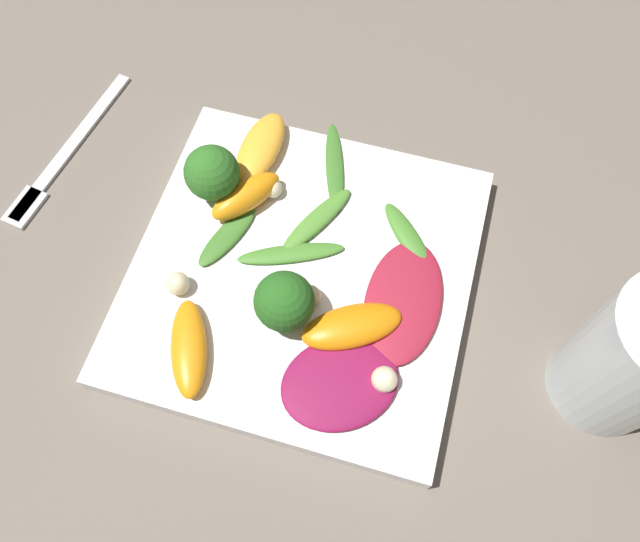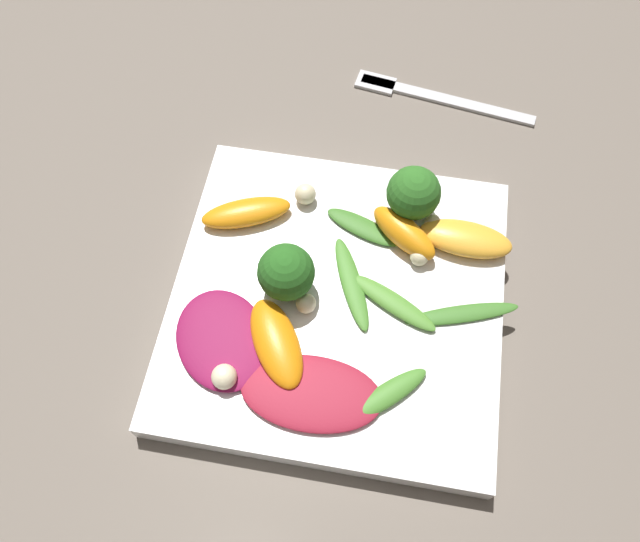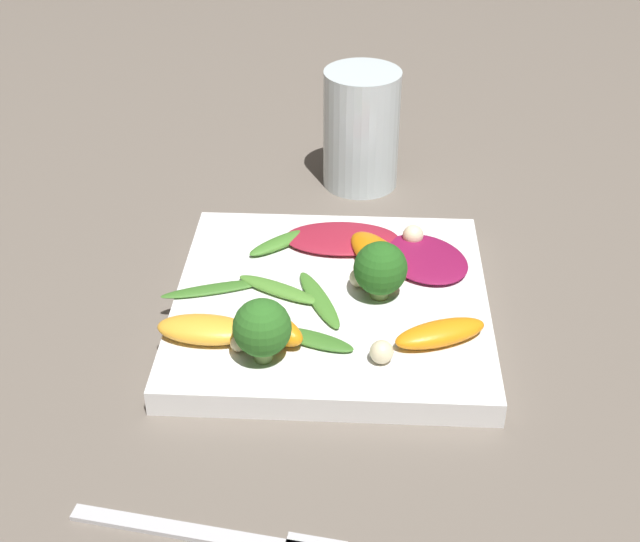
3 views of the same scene
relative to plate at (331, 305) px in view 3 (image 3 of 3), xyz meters
name	(u,v)px [view 3 (image 3 of 3)]	position (x,y,z in m)	size (l,w,h in m)	color
ground_plane	(331,315)	(0.00, 0.00, -0.01)	(2.40, 2.40, 0.00)	#6B6056
plate	(331,305)	(0.00, 0.00, 0.00)	(0.25, 0.25, 0.02)	white
drinking_glass	(361,129)	(-0.23, 0.02, 0.05)	(0.08, 0.08, 0.12)	silver
fork	(232,537)	(0.23, -0.05, -0.01)	(0.04, 0.17, 0.01)	silver
radicchio_leaf_0	(342,238)	(-0.08, 0.01, 0.01)	(0.06, 0.10, 0.01)	maroon
radicchio_leaf_1	(425,259)	(-0.05, 0.08, 0.01)	(0.11, 0.10, 0.01)	maroon
orange_segment_0	(377,254)	(-0.05, 0.04, 0.02)	(0.08, 0.06, 0.02)	orange
orange_segment_1	(205,329)	(0.06, -0.09, 0.02)	(0.04, 0.08, 0.02)	#FCAD33
orange_segment_2	(270,325)	(0.06, -0.04, 0.02)	(0.06, 0.06, 0.02)	orange
orange_segment_3	(440,333)	(0.06, 0.08, 0.02)	(0.05, 0.08, 0.02)	orange
broccoli_floret_0	(380,270)	(0.00, 0.04, 0.04)	(0.04, 0.04, 0.05)	#7A9E51
broccoli_floret_1	(262,328)	(0.08, -0.05, 0.04)	(0.04, 0.04, 0.05)	#7A9E51
arugula_sprig_0	(313,339)	(0.06, -0.01, 0.01)	(0.04, 0.07, 0.01)	#3D7528
arugula_sprig_1	(214,291)	(0.00, -0.09, 0.01)	(0.04, 0.09, 0.00)	#3D7528
arugula_sprig_2	(278,292)	(0.00, -0.04, 0.01)	(0.05, 0.07, 0.01)	#518E33
arugula_sprig_3	(281,242)	(-0.07, -0.05, 0.01)	(0.06, 0.06, 0.01)	#47842D
arugula_sprig_4	(319,299)	(0.01, -0.01, 0.01)	(0.08, 0.05, 0.01)	#47842D
macadamia_nut_0	(413,235)	(-0.08, 0.07, 0.02)	(0.02, 0.02, 0.02)	beige
macadamia_nut_1	(239,343)	(0.07, -0.07, 0.02)	(0.01, 0.01, 0.01)	beige
macadamia_nut_2	(359,278)	(-0.01, 0.02, 0.02)	(0.02, 0.02, 0.02)	beige
macadamia_nut_3	(382,352)	(0.08, 0.04, 0.02)	(0.02, 0.02, 0.02)	beige
macadamia_nut_4	(254,315)	(0.04, -0.06, 0.02)	(0.01, 0.01, 0.01)	beige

